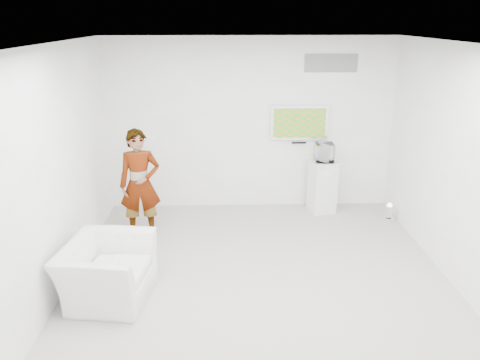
{
  "coord_description": "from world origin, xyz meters",
  "views": [
    {
      "loc": [
        -0.43,
        -5.5,
        3.29
      ],
      "look_at": [
        -0.24,
        0.6,
        1.15
      ],
      "focal_mm": 35.0,
      "sensor_mm": 36.0,
      "label": 1
    }
  ],
  "objects_px": {
    "person": "(140,184)",
    "armchair": "(107,271)",
    "pedestal": "(322,186)",
    "tv": "(299,123)",
    "floor_uplight": "(389,212)"
  },
  "relations": [
    {
      "from": "person",
      "to": "armchair",
      "type": "distance_m",
      "value": 1.81
    },
    {
      "from": "armchair",
      "to": "pedestal",
      "type": "height_order",
      "value": "pedestal"
    },
    {
      "from": "person",
      "to": "tv",
      "type": "bearing_deg",
      "value": 14.82
    },
    {
      "from": "armchair",
      "to": "floor_uplight",
      "type": "height_order",
      "value": "armchair"
    },
    {
      "from": "person",
      "to": "armchair",
      "type": "bearing_deg",
      "value": -103.59
    },
    {
      "from": "person",
      "to": "pedestal",
      "type": "xyz_separation_m",
      "value": [
        3.01,
        0.88,
        -0.39
      ]
    },
    {
      "from": "tv",
      "to": "person",
      "type": "distance_m",
      "value": 2.93
    },
    {
      "from": "tv",
      "to": "floor_uplight",
      "type": "distance_m",
      "value": 2.16
    },
    {
      "from": "tv",
      "to": "armchair",
      "type": "xyz_separation_m",
      "value": [
        -2.74,
        -2.89,
        -1.19
      ]
    },
    {
      "from": "person",
      "to": "armchair",
      "type": "xyz_separation_m",
      "value": [
        -0.14,
        -1.73,
        -0.5
      ]
    },
    {
      "from": "floor_uplight",
      "to": "tv",
      "type": "bearing_deg",
      "value": 153.59
    },
    {
      "from": "tv",
      "to": "pedestal",
      "type": "height_order",
      "value": "tv"
    },
    {
      "from": "armchair",
      "to": "pedestal",
      "type": "distance_m",
      "value": 4.1
    },
    {
      "from": "pedestal",
      "to": "person",
      "type": "bearing_deg",
      "value": -163.69
    },
    {
      "from": "tv",
      "to": "pedestal",
      "type": "distance_m",
      "value": 1.19
    }
  ]
}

